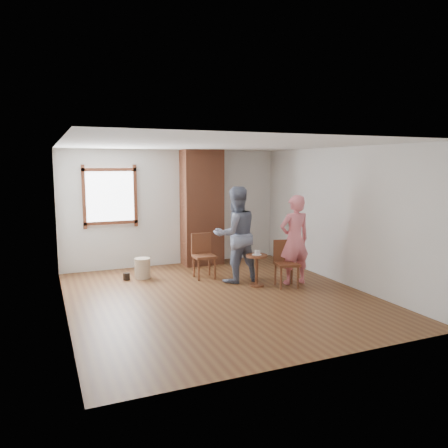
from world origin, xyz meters
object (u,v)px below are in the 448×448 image
Objects in this scene: stoneware_crock at (143,268)px; dining_chair_left at (203,253)px; side_table at (257,265)px; man at (236,235)px; person_pink at (295,240)px; dining_chair_right at (286,261)px.

dining_chair_left is at bearing -19.92° from stoneware_crock.
man is (-0.23, 0.45, 0.53)m from side_table.
dining_chair_left is 0.52× the size of person_pink.
man reaches higher than side_table.
side_table is at bearing -37.35° from stoneware_crock.
stoneware_crock is 2.87m from dining_chair_right.
man reaches higher than person_pink.
side_table is at bearing 113.76° from man.
man is (1.62, -0.96, 0.73)m from stoneware_crock.
person_pink is at bearing 146.57° from man.
dining_chair_right is 1.08m from man.
person_pink is at bearing -35.22° from dining_chair_left.
side_table is at bearing -7.89° from person_pink.
dining_chair_left reaches higher than dining_chair_right.
stoneware_crock is 3.08m from person_pink.
dining_chair_left reaches higher than stoneware_crock.
stoneware_crock is 1.26m from dining_chair_left.
dining_chair_left is at bearing -36.65° from person_pink.
stoneware_crock is 0.22× the size of man.
man is (-0.74, 0.65, 0.44)m from dining_chair_right.
stoneware_crock is 0.68× the size of side_table.
stoneware_crock is 2.02m from man.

